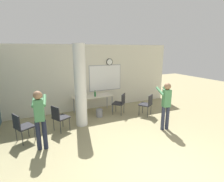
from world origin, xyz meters
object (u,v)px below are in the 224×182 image
Objects in this scene: bottle_on_table at (95,94)px; person_playing_side at (166,103)px; folding_table at (93,97)px; chair_table_right at (120,102)px; chair_mid_room at (147,103)px; chair_by_left_wall at (22,126)px; chair_near_pillar at (59,116)px; person_watching_back at (40,116)px.

person_playing_side is at bearing -56.60° from bottle_on_table.
chair_table_right is at bearing -34.13° from folding_table.
folding_table is at bearing 145.87° from chair_table_right.
chair_mid_room reaches higher than folding_table.
bottle_on_table reaches higher than chair_mid_room.
chair_by_left_wall is (-2.68, -1.31, -0.31)m from bottle_on_table.
folding_table is 1.94m from chair_near_pillar.
chair_table_right is at bearing -30.91° from bottle_on_table.
folding_table is 0.20m from bottle_on_table.
chair_by_left_wall is (-2.62, -1.42, -0.16)m from folding_table.
person_watching_back is at bearing -169.04° from chair_mid_room.
folding_table is at bearing 145.91° from chair_mid_room.
bottle_on_table is 0.30× the size of chair_mid_room.
person_watching_back reaches higher than folding_table.
folding_table is at bearing 118.46° from bottle_on_table.
chair_near_pillar is at bearing 178.59° from chair_mid_room.
chair_mid_room is at bearing 10.96° from person_watching_back.
folding_table is 1.87× the size of chair_mid_room.
chair_mid_room is 4.46m from chair_by_left_wall.
bottle_on_table is 2.91m from person_watching_back.
bottle_on_table reaches higher than folding_table.
chair_table_right is (0.94, -0.64, -0.16)m from folding_table.
person_playing_side is at bearing -56.81° from folding_table.
person_playing_side reaches higher than chair_mid_room.
chair_near_pillar reaches higher than folding_table.
chair_near_pillar is 0.54× the size of person_watching_back.
chair_mid_room is 4.07m from person_watching_back.
folding_table is 1.15m from chair_table_right.
person_watching_back is (-0.59, -0.85, 0.44)m from chair_near_pillar.
person_watching_back reaches higher than chair_near_pillar.
bottle_on_table is 1.95m from chair_near_pillar.
person_playing_side reaches higher than chair_by_left_wall.
chair_by_left_wall is 1.10m from chair_near_pillar.
chair_by_left_wall is at bearing -166.32° from chair_near_pillar.
chair_mid_room is at bearing -34.09° from folding_table.
chair_near_pillar is (-1.61, -1.05, -0.31)m from bottle_on_table.
bottle_on_table is 0.16× the size of person_playing_side.
chair_by_left_wall is 0.55× the size of person_playing_side.
person_watching_back is at bearing -139.24° from bottle_on_table.
person_playing_side reaches higher than bottle_on_table.
person_playing_side is at bearing -14.18° from chair_by_left_wall.
person_watching_back reaches higher than person_playing_side.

